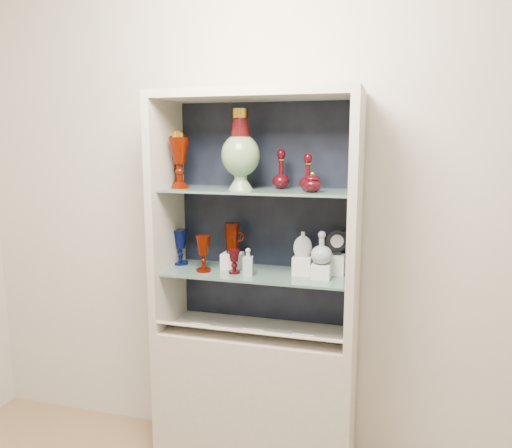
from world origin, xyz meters
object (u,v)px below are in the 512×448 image
(pedestal_lamp_left, at_px, (178,159))
(enamel_urn, at_px, (240,149))
(ruby_goblet_small, at_px, (234,261))
(ruby_decanter_b, at_px, (308,171))
(cobalt_goblet, at_px, (180,247))
(ruby_goblet_tall, at_px, (203,254))
(lidded_bowl, at_px, (312,182))
(cameo_medallion, at_px, (337,242))
(clear_square_bottle, at_px, (248,262))
(flat_flask, at_px, (303,244))
(clear_round_decanter, at_px, (322,248))
(ruby_decanter_a, at_px, (281,166))
(pedestal_lamp_right, at_px, (180,161))
(ruby_pitcher, at_px, (232,238))

(pedestal_lamp_left, bearing_deg, enamel_urn, -11.77)
(ruby_goblet_small, bearing_deg, enamel_urn, 36.64)
(ruby_decanter_b, xyz_separation_m, cobalt_goblet, (-0.69, 0.04, -0.42))
(pedestal_lamp_left, xyz_separation_m, enamel_urn, (0.36, -0.08, 0.05))
(ruby_decanter_b, height_order, ruby_goblet_tall, ruby_decanter_b)
(lidded_bowl, xyz_separation_m, cameo_medallion, (0.10, 0.14, -0.31))
(clear_square_bottle, relative_size, flat_flask, 1.07)
(ruby_decanter_b, relative_size, clear_round_decanter, 1.22)
(cobalt_goblet, bearing_deg, pedestal_lamp_left, -90.00)
(pedestal_lamp_left, relative_size, cameo_medallion, 2.22)
(ruby_decanter_a, distance_m, cameo_medallion, 0.46)
(flat_flask, distance_m, cameo_medallion, 0.17)
(flat_flask, bearing_deg, enamel_urn, 169.42)
(cobalt_goblet, bearing_deg, cameo_medallion, 1.27)
(ruby_decanter_b, distance_m, ruby_goblet_tall, 0.67)
(ruby_goblet_tall, bearing_deg, lidded_bowl, -1.82)
(clear_square_bottle, distance_m, flat_flask, 0.28)
(ruby_goblet_tall, xyz_separation_m, flat_flask, (0.49, 0.08, 0.06))
(pedestal_lamp_left, relative_size, flat_flask, 2.18)
(enamel_urn, xyz_separation_m, clear_round_decanter, (0.40, 0.01, -0.47))
(pedestal_lamp_left, bearing_deg, cameo_medallion, 1.41)
(ruby_decanter_a, bearing_deg, enamel_urn, -156.19)
(enamel_urn, relative_size, lidded_bowl, 3.95)
(clear_round_decanter, bearing_deg, clear_square_bottle, -171.87)
(clear_round_decanter, bearing_deg, pedestal_lamp_left, 174.72)
(lidded_bowl, bearing_deg, pedestal_lamp_right, 177.97)
(pedestal_lamp_right, relative_size, lidded_bowl, 2.80)
(clear_square_bottle, height_order, cameo_medallion, cameo_medallion)
(cobalt_goblet, distance_m, flat_flask, 0.67)
(pedestal_lamp_left, height_order, pedestal_lamp_right, pedestal_lamp_left)
(pedestal_lamp_left, height_order, cameo_medallion, pedestal_lamp_left)
(ruby_pitcher, bearing_deg, ruby_decanter_a, -4.89)
(ruby_decanter_b, relative_size, ruby_goblet_small, 1.55)
(ruby_goblet_tall, relative_size, flat_flask, 1.43)
(cobalt_goblet, relative_size, clear_square_bottle, 1.36)
(pedestal_lamp_left, bearing_deg, clear_round_decanter, -5.28)
(enamel_urn, xyz_separation_m, cameo_medallion, (0.46, 0.10, -0.45))
(ruby_pitcher, relative_size, clear_round_decanter, 1.03)
(ruby_decanter_a, bearing_deg, ruby_decanter_b, -18.08)
(cobalt_goblet, bearing_deg, pedestal_lamp_right, -62.05)
(pedestal_lamp_right, bearing_deg, flat_flask, 6.50)
(enamel_urn, relative_size, ruby_decanter_a, 1.75)
(pedestal_lamp_left, distance_m, clear_round_decanter, 0.87)
(ruby_goblet_tall, height_order, ruby_goblet_small, ruby_goblet_tall)
(cameo_medallion, bearing_deg, ruby_goblet_tall, 173.95)
(clear_square_bottle, bearing_deg, ruby_decanter_a, 43.40)
(cobalt_goblet, distance_m, ruby_goblet_small, 0.35)
(enamel_urn, height_order, clear_square_bottle, enamel_urn)
(ruby_decanter_a, relative_size, lidded_bowl, 2.25)
(ruby_decanter_a, distance_m, clear_square_bottle, 0.50)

